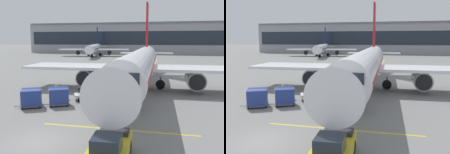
{
  "view_description": "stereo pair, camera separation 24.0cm",
  "coord_description": "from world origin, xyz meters",
  "views": [
    {
      "loc": [
        8.01,
        -13.92,
        6.68
      ],
      "look_at": [
        2.45,
        10.98,
        2.8
      ],
      "focal_mm": 39.3,
      "sensor_mm": 36.0,
      "label": 1
    },
    {
      "loc": [
        8.25,
        -13.86,
        6.68
      ],
      "look_at": [
        2.45,
        10.98,
        2.8
      ],
      "focal_mm": 39.3,
      "sensor_mm": 36.0,
      "label": 2
    }
  ],
  "objects": [
    {
      "name": "ground_plane",
      "position": [
        0.0,
        0.0,
        0.0
      ],
      "size": [
        600.0,
        600.0,
        0.0
      ],
      "primitive_type": "plane",
      "color": "slate"
    },
    {
      "name": "terminal_building",
      "position": [
        -1.51,
        112.77,
        7.44
      ],
      "size": [
        120.72,
        19.16,
        14.99
      ],
      "color": "#939399",
      "rests_on": "ground"
    },
    {
      "name": "baggage_cart_second",
      "position": [
        -5.03,
        7.58,
        1.0
      ],
      "size": [
        2.79,
        2.32,
        1.91
      ],
      "color": "#515156",
      "rests_on": "ground"
    },
    {
      "name": "distant_airplane",
      "position": [
        -21.05,
        82.88,
        3.17
      ],
      "size": [
        28.71,
        36.49,
        12.37
      ],
      "color": "white",
      "rests_on": "ground"
    },
    {
      "name": "parked_airplane",
      "position": [
        4.56,
        18.67,
        3.44
      ],
      "size": [
        31.36,
        40.89,
        13.65
      ],
      "color": "white",
      "rests_on": "ground"
    },
    {
      "name": "belt_loader",
      "position": [
        -0.06,
        11.9,
        0.9
      ],
      "size": [
        5.2,
        3.42,
        3.28
      ],
      "color": "silver",
      "rests_on": "ground"
    },
    {
      "name": "ground_crew_wingwalker",
      "position": [
        -3.81,
        10.7,
        1.0
      ],
      "size": [
        0.5,
        0.4,
        1.74
      ],
      "color": "black",
      "rests_on": "ground"
    },
    {
      "name": "baggage_cart_lead",
      "position": [
        -2.66,
        8.82,
        1.0
      ],
      "size": [
        2.79,
        2.32,
        1.91
      ],
      "color": "#515156",
      "rests_on": "ground"
    },
    {
      "name": "ground_crew_by_carts",
      "position": [
        -3.31,
        11.65,
        1.0
      ],
      "size": [
        0.44,
        0.44,
        1.74
      ],
      "color": "#514C42",
      "rests_on": "ground"
    },
    {
      "name": "pushback_tug",
      "position": [
        5.13,
        -1.7,
        0.83
      ],
      "size": [
        2.3,
        4.49,
        1.83
      ],
      "color": "gold",
      "rests_on": "ground"
    },
    {
      "name": "safety_cone_engine_keepout",
      "position": [
        -2.03,
        18.07,
        0.3
      ],
      "size": [
        0.55,
        0.55,
        0.63
      ],
      "color": "black",
      "rests_on": "ground"
    },
    {
      "name": "ground_crew_by_loader",
      "position": [
        -2.39,
        9.61,
        1.0
      ],
      "size": [
        0.57,
        0.25,
        1.74
      ],
      "color": "black",
      "rests_on": "ground"
    },
    {
      "name": "apron_guidance_line_lead_in",
      "position": [
        4.77,
        17.93,
        0.0
      ],
      "size": [
        0.2,
        110.0,
        0.01
      ],
      "color": "yellow",
      "rests_on": "ground"
    },
    {
      "name": "ground_crew_marshaller",
      "position": [
        0.29,
        11.02,
        1.0
      ],
      "size": [
        0.43,
        0.45,
        1.74
      ],
      "color": "#333847",
      "rests_on": "ground"
    },
    {
      "name": "apron_guidance_line_stop_bar",
      "position": [
        4.58,
        3.36,
        0.0
      ],
      "size": [
        12.0,
        0.2,
        0.01
      ],
      "color": "yellow",
      "rests_on": "ground"
    }
  ]
}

